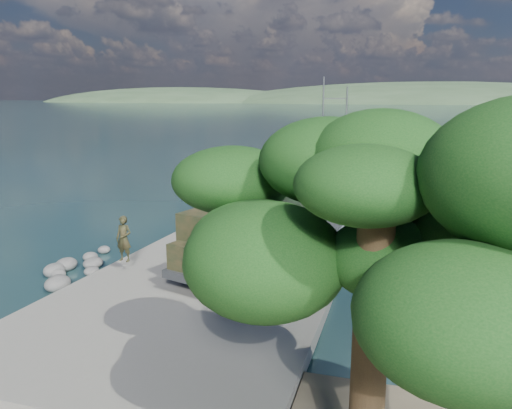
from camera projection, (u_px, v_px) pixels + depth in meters
name	position (u px, v px, depth m)	size (l,w,h in m)	color
ground	(212.00, 288.00, 20.79)	(1400.00, 1400.00, 0.00)	#1A3E3E
boat_ramp	(203.00, 291.00, 19.79)	(10.00, 18.00, 0.50)	gray
shoreline_rocks	(90.00, 270.00, 22.93)	(3.20, 5.60, 0.90)	#595956
distant_headlands	(443.00, 103.00, 533.20)	(1000.00, 240.00, 48.00)	#344E30
pier	(484.00, 188.00, 34.57)	(6.40, 44.00, 6.10)	beige
landing_craft	(322.00, 178.00, 43.08)	(10.33, 35.90, 10.57)	#3F474B
military_truck	(260.00, 221.00, 21.76)	(4.98, 8.93, 3.98)	black
soldier	(124.00, 248.00, 21.30)	(0.72, 0.47, 1.98)	black
overhang_tree	(347.00, 215.00, 8.79)	(7.93, 7.31, 7.20)	#372416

